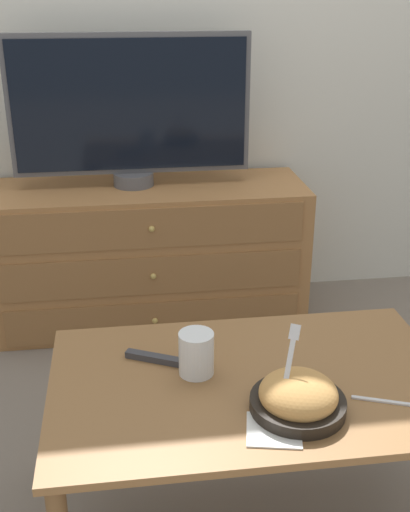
{
  "coord_description": "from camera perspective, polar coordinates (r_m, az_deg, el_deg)",
  "views": [
    {
      "loc": [
        -0.24,
        -2.78,
        1.38
      ],
      "look_at": [
        -0.02,
        -1.19,
        0.69
      ],
      "focal_mm": 45.0,
      "sensor_mm": 36.0,
      "label": 1
    }
  ],
  "objects": [
    {
      "name": "drink_cup",
      "position": [
        1.63,
        -0.78,
        -8.86
      ],
      "size": [
        0.09,
        0.09,
        0.11
      ],
      "color": "white",
      "rests_on": "coffee_table"
    },
    {
      "name": "knife",
      "position": [
        1.62,
        16.33,
        -12.38
      ],
      "size": [
        0.18,
        0.08,
        0.01
      ],
      "color": "silver",
      "rests_on": "coffee_table"
    },
    {
      "name": "ground_plane",
      "position": [
        3.11,
        -2.61,
        -3.08
      ],
      "size": [
        12.0,
        12.0,
        0.0
      ],
      "primitive_type": "plane",
      "color": "#70665B"
    },
    {
      "name": "coffee_table",
      "position": [
        1.67,
        4.15,
        -12.54
      ],
      "size": [
        1.01,
        0.63,
        0.46
      ],
      "color": "olive",
      "rests_on": "ground_plane"
    },
    {
      "name": "takeout_bowl",
      "position": [
        1.53,
        8.27,
        -12.34
      ],
      "size": [
        0.22,
        0.22,
        0.19
      ],
      "color": "black",
      "rests_on": "coffee_table"
    },
    {
      "name": "remote_control",
      "position": [
        1.71,
        -4.44,
        -9.04
      ],
      "size": [
        0.16,
        0.09,
        0.02
      ],
      "color": "#38383D",
      "rests_on": "coffee_table"
    },
    {
      "name": "wall_back",
      "position": [
        2.81,
        -3.18,
        21.62
      ],
      "size": [
        12.0,
        0.05,
        2.6
      ],
      "color": "silver",
      "rests_on": "ground_plane"
    },
    {
      "name": "napkin",
      "position": [
        1.48,
        6.13,
        -15.13
      ],
      "size": [
        0.14,
        0.14,
        0.0
      ],
      "color": "white",
      "rests_on": "coffee_table"
    },
    {
      "name": "dresser",
      "position": [
        2.75,
        -4.9,
        0.13
      ],
      "size": [
        1.3,
        0.45,
        0.6
      ],
      "color": "#9E6B3D",
      "rests_on": "ground_plane"
    },
    {
      "name": "tv",
      "position": [
        2.61,
        -6.65,
        12.85
      ],
      "size": [
        0.95,
        0.16,
        0.6
      ],
      "color": "#515156",
      "rests_on": "dresser"
    }
  ]
}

